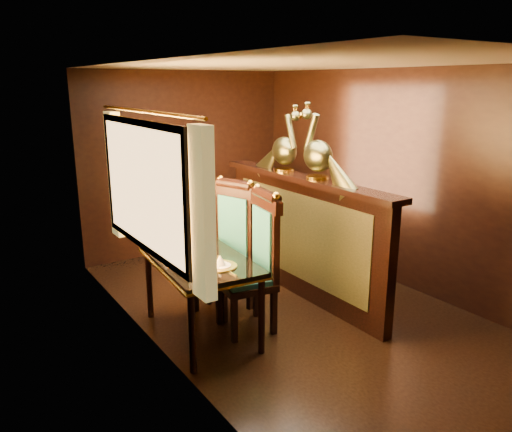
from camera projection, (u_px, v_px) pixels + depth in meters
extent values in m
plane|color=black|center=(294.00, 310.00, 5.29)|extent=(5.00, 5.00, 0.00)
cube|color=black|center=(186.00, 163.00, 6.98)|extent=(3.00, 0.04, 2.50)
cube|color=black|center=(155.00, 217.00, 4.16)|extent=(0.04, 5.00, 2.50)
cube|color=black|center=(399.00, 179.00, 5.77)|extent=(0.04, 5.00, 2.50)
cube|color=beige|center=(299.00, 64.00, 4.64)|extent=(3.00, 5.00, 0.04)
cube|color=#FFC672|center=(141.00, 187.00, 4.35)|extent=(0.01, 1.70, 1.05)
cube|color=#FFC145|center=(203.00, 215.00, 3.64)|extent=(0.10, 0.22, 1.30)
cube|color=#FFC145|center=(116.00, 175.00, 5.20)|extent=(0.10, 0.22, 1.30)
cylinder|color=gold|center=(145.00, 111.00, 4.23)|extent=(0.03, 2.20, 0.03)
cube|color=black|center=(302.00, 239.00, 5.54)|extent=(0.12, 2.60, 1.30)
cube|color=#323116|center=(297.00, 236.00, 5.49)|extent=(0.02, 2.20, 0.95)
cube|color=black|center=(303.00, 179.00, 5.36)|extent=(0.26, 2.70, 0.06)
cube|color=black|center=(200.00, 260.00, 4.60)|extent=(0.87, 1.34, 0.04)
cube|color=gold|center=(200.00, 263.00, 4.61)|extent=(0.89, 1.36, 0.02)
cylinder|color=black|center=(192.00, 334.00, 4.06)|extent=(0.06, 0.06, 0.71)
cylinder|color=black|center=(262.00, 316.00, 4.36)|extent=(0.06, 0.06, 0.71)
cylinder|color=black|center=(149.00, 285.00, 5.04)|extent=(0.06, 0.06, 0.71)
cylinder|color=black|center=(208.00, 273.00, 5.35)|extent=(0.06, 0.06, 0.71)
cylinder|color=gold|center=(220.00, 266.00, 4.37)|extent=(0.30, 0.30, 0.01)
cone|color=white|center=(220.00, 260.00, 4.36)|extent=(0.11, 0.11, 0.10)
cylinder|color=gold|center=(192.00, 247.00, 4.89)|extent=(0.30, 0.30, 0.01)
cone|color=white|center=(192.00, 241.00, 4.88)|extent=(0.11, 0.11, 0.10)
cylinder|color=silver|center=(175.00, 261.00, 4.43)|extent=(0.03, 0.03, 0.06)
cylinder|color=silver|center=(165.00, 259.00, 4.48)|extent=(0.03, 0.03, 0.06)
cube|color=black|center=(246.00, 284.00, 4.77)|extent=(0.56, 0.56, 0.06)
cube|color=#165564|center=(246.00, 279.00, 4.76)|extent=(0.51, 0.51, 0.05)
cube|color=#165564|center=(266.00, 240.00, 4.75)|extent=(0.10, 0.38, 0.63)
cube|color=black|center=(234.00, 320.00, 4.58)|extent=(0.05, 0.05, 0.44)
cube|color=black|center=(274.00, 312.00, 4.74)|extent=(0.05, 0.05, 0.44)
cube|color=black|center=(219.00, 303.00, 4.94)|extent=(0.05, 0.05, 0.44)
cube|color=black|center=(256.00, 296.00, 5.10)|extent=(0.05, 0.05, 0.44)
sphere|color=gold|center=(276.00, 196.00, 4.45)|extent=(0.07, 0.07, 0.07)
sphere|color=gold|center=(257.00, 188.00, 4.81)|extent=(0.07, 0.07, 0.07)
cube|color=black|center=(222.00, 268.00, 5.17)|extent=(0.62, 0.62, 0.06)
cube|color=#165564|center=(222.00, 263.00, 5.16)|extent=(0.55, 0.55, 0.05)
cube|color=#165564|center=(235.00, 226.00, 5.22)|extent=(0.15, 0.38, 0.63)
cube|color=black|center=(224.00, 302.00, 4.96)|extent=(0.05, 0.05, 0.44)
cube|color=black|center=(250.00, 289.00, 5.26)|extent=(0.05, 0.05, 0.44)
cube|color=black|center=(195.00, 292.00, 5.21)|extent=(0.05, 0.05, 0.44)
cube|color=black|center=(222.00, 280.00, 5.51)|extent=(0.05, 0.05, 0.44)
sphere|color=gold|center=(250.00, 184.00, 4.98)|extent=(0.07, 0.07, 0.07)
sphere|color=gold|center=(220.00, 179.00, 5.22)|extent=(0.07, 0.07, 0.07)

